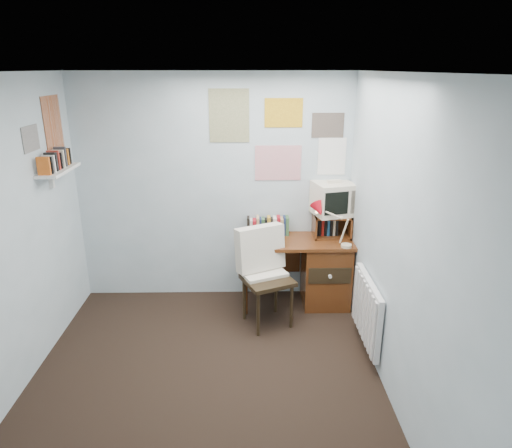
{
  "coord_description": "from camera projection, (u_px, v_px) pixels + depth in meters",
  "views": [
    {
      "loc": [
        0.37,
        -3.12,
        2.53
      ],
      "look_at": [
        0.45,
        0.9,
        1.14
      ],
      "focal_mm": 32.0,
      "sensor_mm": 36.0,
      "label": 1
    }
  ],
  "objects": [
    {
      "name": "right_wall",
      "position": [
        400.0,
        249.0,
        3.39
      ],
      "size": [
        0.02,
        3.5,
        2.5
      ],
      "primitive_type": "cube",
      "color": "silver",
      "rests_on": "ground"
    },
    {
      "name": "back_wall",
      "position": [
        214.0,
        190.0,
        5.02
      ],
      "size": [
        3.0,
        0.02,
        2.5
      ],
      "primitive_type": "cube",
      "color": "silver",
      "rests_on": "ground"
    },
    {
      "name": "ground",
      "position": [
        204.0,
        390.0,
        3.77
      ],
      "size": [
        3.5,
        3.5,
        0.0
      ],
      "primitive_type": "plane",
      "color": "black",
      "rests_on": "ground"
    },
    {
      "name": "desk_chair",
      "position": [
        268.0,
        280.0,
        4.61
      ],
      "size": [
        0.65,
        0.64,
        0.98
      ],
      "primitive_type": "cube",
      "rotation": [
        0.0,
        0.0,
        0.41
      ],
      "color": "black",
      "rests_on": "ground"
    },
    {
      "name": "book_row",
      "position": [
        274.0,
        225.0,
        5.07
      ],
      "size": [
        0.6,
        0.14,
        0.22
      ],
      "primitive_type": "cube",
      "color": "brown",
      "rests_on": "desk"
    },
    {
      "name": "ceiling",
      "position": [
        190.0,
        72.0,
        2.96
      ],
      "size": [
        3.0,
        3.5,
        0.02
      ],
      "primitive_type": "cube",
      "color": "white",
      "rests_on": "back_wall"
    },
    {
      "name": "desk_lamp",
      "position": [
        347.0,
        229.0,
        4.67
      ],
      "size": [
        0.31,
        0.27,
        0.4
      ],
      "primitive_type": "cube",
      "rotation": [
        0.0,
        0.0,
        -0.11
      ],
      "color": "red",
      "rests_on": "desk"
    },
    {
      "name": "wall_shelf",
      "position": [
        58.0,
        170.0,
        4.26
      ],
      "size": [
        0.2,
        0.62,
        0.24
      ],
      "primitive_type": "cube",
      "color": "white",
      "rests_on": "left_wall"
    },
    {
      "name": "crt_tv",
      "position": [
        333.0,
        197.0,
        4.92
      ],
      "size": [
        0.49,
        0.46,
        0.38
      ],
      "primitive_type": "cube",
      "rotation": [
        0.0,
        0.0,
        0.26
      ],
      "color": "beige",
      "rests_on": "tv_riser"
    },
    {
      "name": "desk",
      "position": [
        320.0,
        269.0,
        5.06
      ],
      "size": [
        1.2,
        0.55,
        0.76
      ],
      "color": "brown",
      "rests_on": "ground"
    },
    {
      "name": "radiator",
      "position": [
        367.0,
        310.0,
        4.18
      ],
      "size": [
        0.09,
        0.8,
        0.6
      ],
      "primitive_type": "cube",
      "color": "white",
      "rests_on": "right_wall"
    },
    {
      "name": "posters_back",
      "position": [
        279.0,
        135.0,
        4.83
      ],
      "size": [
        1.2,
        0.01,
        0.9
      ],
      "primitive_type": "cube",
      "color": "white",
      "rests_on": "back_wall"
    },
    {
      "name": "tv_riser",
      "position": [
        332.0,
        225.0,
        5.01
      ],
      "size": [
        0.4,
        0.3,
        0.25
      ],
      "primitive_type": "cube",
      "color": "brown",
      "rests_on": "desk"
    },
    {
      "name": "posters_left",
      "position": [
        42.0,
        129.0,
        4.13
      ],
      "size": [
        0.01,
        0.7,
        0.6
      ],
      "primitive_type": "cube",
      "color": "white",
      "rests_on": "left_wall"
    }
  ]
}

